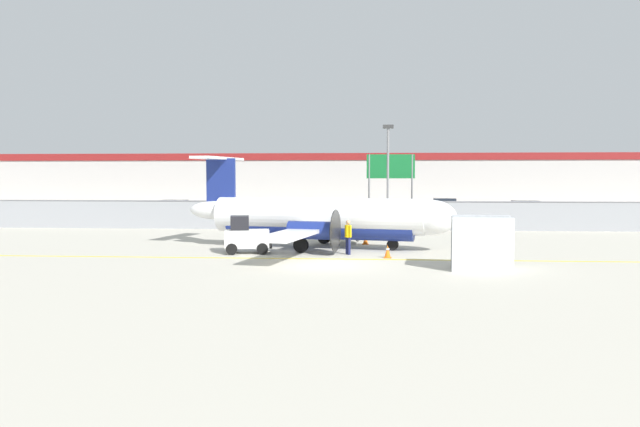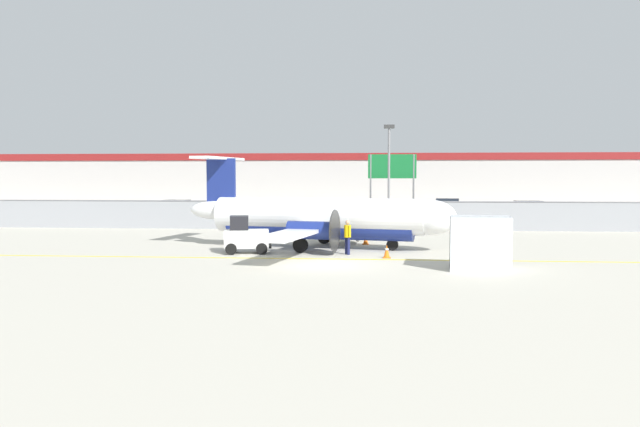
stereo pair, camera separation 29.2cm
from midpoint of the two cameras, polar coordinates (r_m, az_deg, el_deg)
ground_plane at (r=29.09m, az=1.16°, el=-4.17°), size 140.00×140.00×0.01m
perimeter_fence at (r=44.90m, az=2.47°, el=-0.08°), size 98.00×0.10×2.10m
parking_lot_strip at (r=56.43m, az=2.95°, el=-0.44°), size 98.00×17.00×0.12m
background_building at (r=74.79m, az=3.42°, el=2.95°), size 91.00×8.10×6.50m
commuter_airplane at (r=33.29m, az=0.55°, el=-0.45°), size 14.84×16.00×4.92m
baggage_tug at (r=31.37m, az=-6.57°, el=-2.08°), size 2.50×1.75×1.88m
ground_crew_worker at (r=30.69m, az=2.80°, el=-2.00°), size 0.46×0.52×1.70m
cargo_container at (r=26.55m, az=14.72°, el=-2.63°), size 2.61×2.26×2.20m
traffic_cone_near_left at (r=29.56m, az=6.41°, el=-3.47°), size 0.36×0.36×0.64m
traffic_cone_near_right at (r=35.27m, az=-8.06°, el=-2.37°), size 0.36×0.36×0.64m
traffic_cone_far_left at (r=35.38m, az=4.43°, el=-2.33°), size 0.36×0.36×0.64m
parked_car_0 at (r=58.82m, az=-12.78°, el=0.44°), size 4.39×2.44×1.58m
parked_car_1 at (r=55.89m, az=-8.73°, el=0.34°), size 4.26×2.12×1.58m
parked_car_2 at (r=59.43m, az=-3.68°, el=0.55°), size 4.23×2.07×1.58m
parked_car_3 at (r=53.30m, az=0.34°, el=0.23°), size 4.28×2.18×1.58m
parked_car_4 at (r=51.44m, az=4.09°, el=0.11°), size 4.32×2.26×1.58m
parked_car_5 at (r=55.75m, az=8.79°, el=0.33°), size 4.31×2.25×1.58m
parked_car_6 at (r=62.72m, az=11.78°, el=0.64°), size 4.34×2.30×1.58m
parked_car_7 at (r=58.30m, az=18.75°, el=0.32°), size 4.26×2.12×1.58m
apron_light_pole at (r=41.84m, az=6.52°, el=4.01°), size 0.70×0.30×7.27m
highway_sign at (r=47.02m, az=6.79°, el=3.74°), size 3.60×0.14×5.50m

